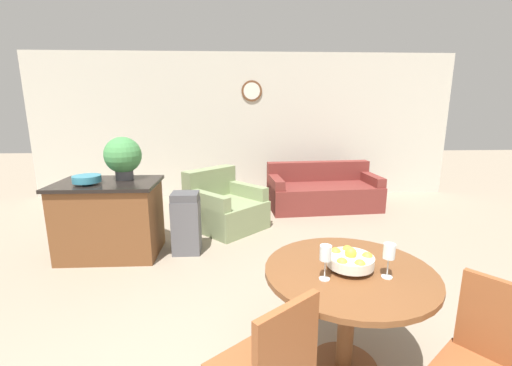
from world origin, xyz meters
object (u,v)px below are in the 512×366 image
dining_chair_near_right (488,363)px  teal_bowl (87,179)px  armchair (224,208)px  dining_table (348,293)px  wine_glass_left (326,254)px  fruit_bowl (350,260)px  wine_glass_right (389,253)px  potted_plant (123,156)px  couch (323,192)px  trash_bin (186,223)px  kitchen_island (110,219)px

dining_chair_near_right → teal_bowl: (-2.90, 2.40, 0.45)m
armchair → dining_table: bearing=-116.0°
armchair → wine_glass_left: bearing=-120.1°
dining_table → fruit_bowl: 0.23m
wine_glass_right → potted_plant: bearing=135.5°
dining_chair_near_right → wine_glass_right: bearing=-1.0°
wine_glass_right → couch: 3.93m
wine_glass_left → teal_bowl: size_ratio=0.72×
trash_bin → armchair: (0.42, 0.87, -0.09)m
teal_bowl → potted_plant: potted_plant is taller
teal_bowl → dining_table: bearing=-37.8°
dining_table → armchair: size_ratio=0.84×
armchair → potted_plant: bearing=169.6°
wine_glass_right → potted_plant: potted_plant is taller
wine_glass_left → kitchen_island: wine_glass_left is taller
wine_glass_right → trash_bin: 2.63m
fruit_bowl → wine_glass_left: wine_glass_left is taller
wine_glass_right → fruit_bowl: bearing=150.4°
wine_glass_left → trash_bin: bearing=118.7°
teal_bowl → armchair: teal_bowl is taller
wine_glass_left → wine_glass_right: same height
kitchen_island → wine_glass_right: bearing=-40.7°
fruit_bowl → dining_table: bearing=-22.9°
fruit_bowl → trash_bin: fruit_bowl is taller
wine_glass_right → kitchen_island: bearing=139.3°
teal_bowl → armchair: 1.89m
wine_glass_left → teal_bowl: 2.93m
wine_glass_right → couch: wine_glass_right is taller
kitchen_island → potted_plant: potted_plant is taller
teal_bowl → dining_chair_near_right: bearing=-39.5°
potted_plant → trash_bin: 1.07m
dining_table → couch: size_ratio=0.56×
dining_table → wine_glass_right: bearing=-29.6°
dining_chair_near_right → couch: bearing=-41.3°
fruit_bowl → armchair: size_ratio=0.23×
fruit_bowl → wine_glass_right: (0.19, -0.11, 0.09)m
fruit_bowl → wine_glass_right: size_ratio=1.35×
potted_plant → dining_table: bearing=-45.7°
wine_glass_left → kitchen_island: (-2.02, 2.06, -0.45)m
fruit_bowl → armchair: fruit_bowl is taller
potted_plant → couch: 3.36m
dining_chair_near_right → couch: dining_chair_near_right is taller
dining_table → potted_plant: 2.98m
wine_glass_left → potted_plant: potted_plant is taller
teal_bowl → potted_plant: size_ratio=0.60×
dining_table → fruit_bowl: bearing=157.1°
fruit_bowl → teal_bowl: (-2.37, 1.84, 0.15)m
potted_plant → armchair: (1.13, 0.75, -0.88)m
kitchen_island → potted_plant: size_ratio=2.29×
dining_chair_near_right → kitchen_island: bearing=9.2°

